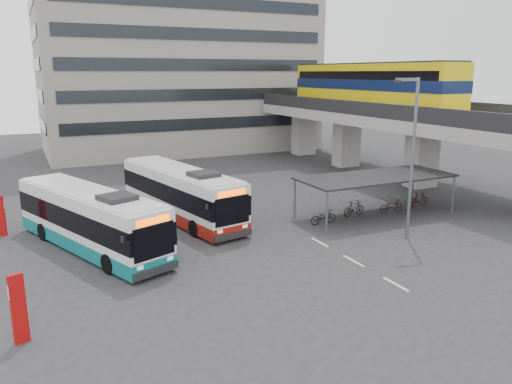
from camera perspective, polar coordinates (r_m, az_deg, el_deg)
name	(u,v)px	position (r m, az deg, el deg)	size (l,w,h in m)	color
ground	(278,249)	(25.77, 2.58, -6.57)	(120.00, 120.00, 0.00)	#28282B
viaduct	(378,103)	(45.13, 13.81, 9.81)	(8.00, 32.00, 9.68)	gray
bike_shelter	(375,190)	(32.25, 13.42, 0.23)	(10.00, 4.00, 2.54)	#595B60
office_block	(177,39)	(60.03, -8.98, 16.84)	(30.00, 15.00, 25.00)	gray
road_markings	(354,261)	(24.67, 11.09, -7.74)	(0.15, 7.60, 0.01)	beige
bus_main	(181,194)	(31.04, -8.62, -0.19)	(4.65, 11.68, 3.38)	white
bus_teal	(90,220)	(26.74, -18.45, -3.04)	(6.26, 11.36, 3.32)	white
pedestrian	(174,242)	(24.83, -9.32, -5.66)	(0.55, 0.36, 1.52)	black
lamp_post	(411,149)	(27.57, 17.32, 4.69)	(1.51, 0.39, 8.60)	#595B60
sign_totem_south	(19,308)	(18.64, -25.50, -11.85)	(0.52, 0.31, 2.46)	#AB0A0A
sign_totem_north	(1,215)	(30.89, -27.17, -2.36)	(0.49, 0.24, 2.29)	#AB0A0A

